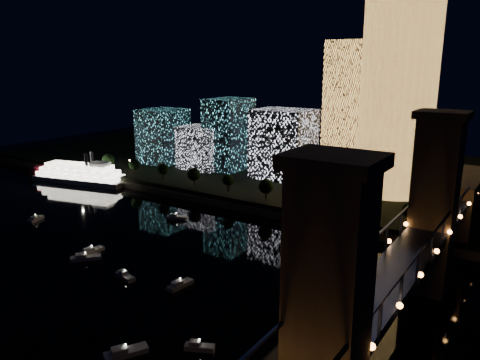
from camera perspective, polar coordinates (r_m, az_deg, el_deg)
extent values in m
plane|color=black|center=(133.94, -13.27, -13.83)|extent=(520.00, 520.00, 0.00)
cube|color=black|center=(261.46, 13.21, 0.60)|extent=(420.00, 160.00, 5.00)
cube|color=#6B5E4C|center=(193.28, 4.78, -4.15)|extent=(420.00, 6.00, 3.00)
cylinder|color=#FFB451|center=(216.50, 18.67, 9.81)|extent=(32.00, 32.00, 86.76)
cube|color=#FFB451|center=(244.67, 13.24, 8.33)|extent=(21.24, 21.24, 67.59)
cube|color=silver|center=(237.46, 5.32, 4.43)|extent=(27.93, 23.63, 34.38)
cube|color=#5DECFF|center=(256.40, -1.37, 5.64)|extent=(19.12, 24.86, 38.24)
cube|color=silver|center=(259.53, -4.49, 4.01)|extent=(23.06, 20.97, 23.06)
cube|color=#5DECFF|center=(277.62, -9.35, 5.35)|extent=(22.11, 24.33, 30.96)
cube|color=#17214B|center=(93.15, 15.44, -14.58)|extent=(10.00, 260.00, 2.00)
cube|color=#6B5E4C|center=(136.15, 22.49, -3.16)|extent=(11.00, 9.00, 48.00)
cube|color=#6B5E4C|center=(73.79, 10.46, -17.08)|extent=(11.00, 9.00, 48.00)
cube|color=#6B5E4C|center=(131.39, 23.52, 7.31)|extent=(13.00, 11.00, 2.00)
cube|color=#6B5E4C|center=(64.59, 11.44, 2.28)|extent=(13.00, 11.00, 2.00)
cube|color=#17214B|center=(91.52, 12.73, -10.05)|extent=(0.50, 150.00, 0.50)
cube|color=#17214B|center=(88.85, 18.85, -11.25)|extent=(0.50, 150.00, 0.50)
cube|color=#6B5E4C|center=(187.06, 25.35, -2.92)|extent=(12.00, 40.00, 23.00)
cube|color=#17214B|center=(83.11, 9.43, -15.20)|extent=(0.50, 0.50, 7.00)
cube|color=#17214B|center=(103.32, 15.12, -9.44)|extent=(0.50, 0.50, 7.00)
cube|color=#17214B|center=(124.88, 18.78, -5.55)|extent=(0.50, 0.50, 7.00)
cube|color=#17214B|center=(147.20, 21.32, -2.82)|extent=(0.50, 0.50, 7.00)
sphere|color=orange|center=(93.90, 12.27, -12.89)|extent=(1.20, 1.20, 1.20)
sphere|color=orange|center=(133.82, 19.57, -5.08)|extent=(1.20, 1.20, 1.20)
sphere|color=orange|center=(176.21, 23.35, -0.89)|extent=(1.20, 1.20, 1.20)
cube|color=silver|center=(262.56, -18.88, 0.01)|extent=(55.13, 24.51, 2.69)
cube|color=white|center=(261.98, -18.92, 0.55)|extent=(50.52, 22.38, 2.46)
cube|color=white|center=(261.44, -18.97, 1.08)|extent=(45.90, 20.24, 2.46)
cube|color=white|center=(260.93, -19.01, 1.61)|extent=(39.11, 17.59, 2.46)
cube|color=silver|center=(252.26, -16.68, 1.87)|extent=(10.28, 8.62, 2.02)
cylinder|color=black|center=(254.14, -18.24, 2.41)|extent=(1.57, 1.57, 6.72)
cylinder|color=black|center=(257.57, -17.62, 2.60)|extent=(1.57, 1.57, 6.72)
cylinder|color=maroon|center=(279.72, -23.19, 0.88)|extent=(9.97, 11.63, 7.84)
cube|color=silver|center=(110.46, -4.96, -19.67)|extent=(6.90, 4.86, 1.20)
cube|color=silver|center=(110.05, -5.51, -19.14)|extent=(2.85, 2.58, 1.00)
sphere|color=white|center=(109.36, -4.98, -18.80)|extent=(0.36, 0.36, 0.36)
cube|color=silver|center=(206.47, -23.62, -4.39)|extent=(4.57, 7.67, 1.20)
cube|color=silver|center=(205.35, -23.84, -4.18)|extent=(2.62, 3.03, 1.00)
sphere|color=white|center=(205.89, -23.68, -3.86)|extent=(0.36, 0.36, 0.36)
cube|color=silver|center=(192.80, -7.75, -4.56)|extent=(8.31, 5.82, 1.20)
cube|color=silver|center=(192.77, -8.10, -4.23)|extent=(3.43, 3.10, 1.00)
sphere|color=white|center=(192.17, -7.77, -4.00)|extent=(0.36, 0.36, 0.36)
cube|color=silver|center=(111.34, -13.71, -19.76)|extent=(7.13, 9.72, 1.20)
cube|color=silver|center=(110.50, -14.49, -19.41)|extent=(3.72, 4.06, 1.00)
sphere|color=white|center=(110.25, -13.77, -18.89)|extent=(0.36, 0.36, 0.36)
cube|color=silver|center=(165.88, -17.58, -8.27)|extent=(2.84, 8.43, 1.20)
cube|color=silver|center=(164.79, -17.96, -8.04)|extent=(2.23, 2.97, 1.00)
sphere|color=white|center=(165.15, -17.63, -7.63)|extent=(0.36, 0.36, 0.36)
cube|color=silver|center=(143.63, 13.61, -11.58)|extent=(8.60, 6.04, 1.20)
cube|color=silver|center=(143.03, 13.13, -11.18)|extent=(3.55, 3.21, 1.00)
sphere|color=white|center=(142.78, 13.66, -10.86)|extent=(0.36, 0.36, 0.36)
cube|color=silver|center=(144.85, -13.83, -11.37)|extent=(7.87, 3.84, 1.20)
cube|color=silver|center=(145.28, -14.09, -10.83)|extent=(2.97, 2.44, 1.00)
sphere|color=white|center=(144.01, -13.87, -10.65)|extent=(0.36, 0.36, 0.36)
cube|color=silver|center=(137.09, -7.29, -12.58)|extent=(3.47, 8.47, 1.20)
cube|color=silver|center=(135.86, -7.70, -12.33)|extent=(2.43, 3.09, 1.00)
sphere|color=white|center=(136.21, -7.32, -11.83)|extent=(0.36, 0.36, 0.36)
cube|color=silver|center=(161.14, -18.29, -9.01)|extent=(8.39, 9.24, 1.20)
cube|color=silver|center=(160.81, -18.84, -8.68)|extent=(4.02, 4.13, 1.00)
sphere|color=white|center=(160.39, -18.35, -8.35)|extent=(0.36, 0.36, 0.36)
cylinder|color=black|center=(265.30, -15.69, 1.64)|extent=(0.70, 0.70, 4.00)
sphere|color=black|center=(264.60, -15.74, 2.38)|extent=(6.97, 6.97, 6.97)
cylinder|color=black|center=(250.64, -12.71, 1.11)|extent=(0.70, 0.70, 4.00)
sphere|color=black|center=(249.90, -12.75, 1.89)|extent=(5.89, 5.89, 5.89)
cylinder|color=black|center=(236.76, -9.38, 0.52)|extent=(0.70, 0.70, 4.00)
sphere|color=black|center=(235.98, -9.41, 1.34)|extent=(5.78, 5.78, 5.78)
cylinder|color=black|center=(223.82, -5.64, -0.15)|extent=(0.70, 0.70, 4.00)
sphere|color=black|center=(222.98, -5.66, 0.72)|extent=(6.36, 6.36, 6.36)
cylinder|color=black|center=(211.97, -1.47, -0.90)|extent=(0.70, 0.70, 4.00)
sphere|color=black|center=(211.09, -1.47, 0.02)|extent=(5.19, 5.19, 5.19)
cylinder|color=black|center=(201.41, 3.17, -1.73)|extent=(0.70, 0.70, 4.00)
sphere|color=black|center=(200.48, 3.19, -0.76)|extent=(6.46, 6.46, 6.46)
cylinder|color=black|center=(192.36, 8.29, -2.62)|extent=(0.70, 0.70, 4.00)
sphere|color=black|center=(191.39, 8.33, -1.62)|extent=(6.87, 6.87, 6.87)
cylinder|color=black|center=(185.04, 13.87, -3.57)|extent=(0.70, 0.70, 4.00)
sphere|color=black|center=(184.03, 13.94, -2.54)|extent=(6.22, 6.22, 6.22)
cylinder|color=black|center=(179.65, 19.86, -4.56)|extent=(0.70, 0.70, 4.00)
sphere|color=black|center=(178.61, 19.96, -3.49)|extent=(5.56, 5.56, 5.56)
cylinder|color=black|center=(261.69, -13.28, 1.74)|extent=(0.24, 0.24, 5.00)
sphere|color=#FFCC7F|center=(261.12, -13.31, 2.34)|extent=(0.70, 0.70, 0.70)
cylinder|color=black|center=(246.26, -9.78, 1.15)|extent=(0.24, 0.24, 5.00)
sphere|color=#FFCC7F|center=(245.66, -9.81, 1.78)|extent=(0.70, 0.70, 0.70)
cylinder|color=black|center=(231.90, -5.84, 0.47)|extent=(0.24, 0.24, 5.00)
sphere|color=#FFCC7F|center=(231.26, -5.86, 1.15)|extent=(0.70, 0.70, 0.70)
cylinder|color=black|center=(218.81, -1.41, -0.29)|extent=(0.24, 0.24, 5.00)
sphere|color=#FFCC7F|center=(218.13, -1.41, 0.43)|extent=(0.70, 0.70, 0.70)
cylinder|color=black|center=(207.23, 3.55, -1.13)|extent=(0.24, 0.24, 5.00)
sphere|color=#FFCC7F|center=(206.52, 3.57, -0.38)|extent=(0.70, 0.70, 0.70)
cylinder|color=black|center=(197.44, 9.06, -2.06)|extent=(0.24, 0.24, 5.00)
sphere|color=#FFCC7F|center=(196.68, 9.09, -1.28)|extent=(0.70, 0.70, 0.70)
cylinder|color=black|center=(189.70, 15.09, -3.06)|extent=(0.24, 0.24, 5.00)
sphere|color=#FFCC7F|center=(188.91, 15.14, -2.24)|extent=(0.70, 0.70, 0.70)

